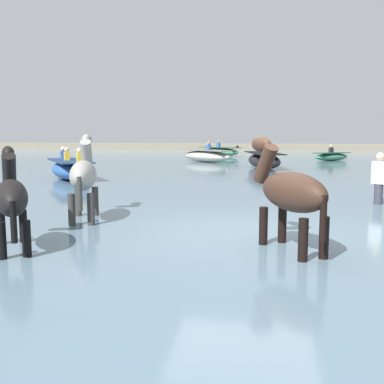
% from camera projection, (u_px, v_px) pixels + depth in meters
% --- Properties ---
extents(ground_plane, '(120.00, 120.00, 0.00)m').
position_uv_depth(ground_plane, '(244.00, 257.00, 7.67)').
color(ground_plane, '#666051').
extents(water_surface, '(90.00, 90.00, 0.39)m').
position_uv_depth(water_surface, '(254.00, 182.00, 17.44)').
color(water_surface, slate).
rests_on(water_surface, ground).
extents(horse_lead_dark_bay, '(1.26, 1.76, 2.04)m').
position_uv_depth(horse_lead_dark_bay, '(290.00, 195.00, 6.52)').
color(horse_lead_dark_bay, '#382319').
rests_on(horse_lead_dark_bay, ground).
extents(horse_trailing_grey, '(0.88, 1.90, 2.07)m').
position_uv_depth(horse_trailing_grey, '(84.00, 177.00, 8.84)').
color(horse_trailing_grey, gray).
rests_on(horse_trailing_grey, ground).
extents(horse_flank_black, '(1.18, 1.63, 1.89)m').
position_uv_depth(horse_flank_black, '(11.00, 200.00, 6.59)').
color(horse_flank_black, black).
rests_on(horse_flank_black, ground).
extents(boat_distant_east, '(2.61, 2.40, 0.98)m').
position_uv_depth(boat_distant_east, '(332.00, 157.00, 27.76)').
color(boat_distant_east, '#337556').
rests_on(boat_distant_east, water_surface).
extents(boat_near_starboard, '(2.13, 4.21, 0.90)m').
position_uv_depth(boat_near_starboard, '(264.00, 160.00, 21.78)').
color(boat_near_starboard, black).
rests_on(boat_near_starboard, water_surface).
extents(boat_mid_channel, '(3.44, 2.86, 1.14)m').
position_uv_depth(boat_mid_channel, '(219.00, 152.00, 32.97)').
color(boat_mid_channel, '#337556').
rests_on(boat_mid_channel, water_surface).
extents(boat_near_port, '(2.96, 3.58, 1.18)m').
position_uv_depth(boat_near_port, '(70.00, 169.00, 16.70)').
color(boat_near_port, '#28518E').
rests_on(boat_near_port, water_surface).
extents(boat_distant_west, '(3.62, 3.30, 1.18)m').
position_uv_depth(boat_distant_west, '(207.00, 156.00, 26.60)').
color(boat_distant_west, '#B2AD9E').
rests_on(boat_distant_west, water_surface).
extents(person_wading_mid, '(0.38, 0.35, 1.63)m').
position_uv_depth(person_wading_mid, '(379.00, 184.00, 10.80)').
color(person_wading_mid, '#383842').
rests_on(person_wading_mid, ground).
extents(far_shoreline, '(80.00, 2.40, 0.99)m').
position_uv_depth(far_shoreline, '(259.00, 149.00, 45.19)').
color(far_shoreline, gray).
rests_on(far_shoreline, ground).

